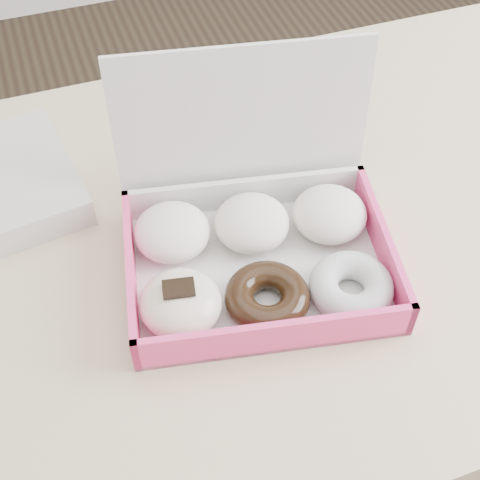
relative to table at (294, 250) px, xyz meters
name	(u,v)px	position (x,y,z in m)	size (l,w,h in m)	color
ground	(275,442)	(0.00, 0.00, -0.67)	(4.00, 4.00, 0.00)	black
table	(294,250)	(0.00, 0.00, 0.00)	(1.20, 0.80, 0.75)	#D1B989
donut_box	(254,243)	(-0.09, -0.06, 0.12)	(0.38, 0.33, 0.24)	silver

